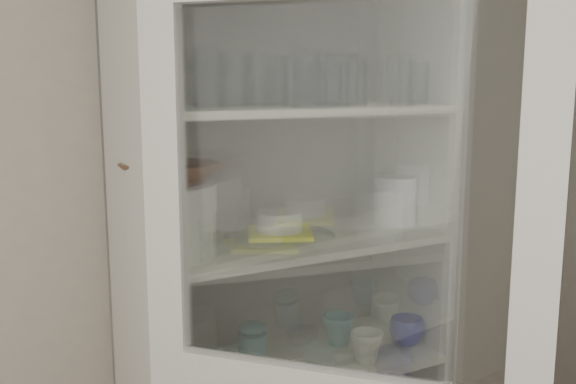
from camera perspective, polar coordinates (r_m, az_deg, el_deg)
wall_back at (r=2.08m, az=-7.85°, el=-2.30°), size 3.60×0.02×2.60m
pantry_cabinet at (r=2.12m, az=-0.84°, el=-12.11°), size 1.00×0.45×2.10m
tumbler_0 at (r=1.64m, az=-10.63°, el=9.80°), size 0.09×0.09×0.15m
tumbler_1 at (r=1.69m, az=-7.06°, el=9.91°), size 0.10×0.10×0.15m
tumbler_2 at (r=1.77m, az=1.66°, el=10.00°), size 0.09×0.09×0.16m
tumbler_3 at (r=1.85m, az=4.38°, el=9.78°), size 0.09×0.09×0.14m
tumbler_4 at (r=1.81m, az=3.82°, el=9.51°), size 0.07×0.07×0.13m
tumbler_5 at (r=1.87m, az=6.03°, el=9.54°), size 0.08×0.08×0.13m
tumbler_6 at (r=1.96m, az=10.05°, el=9.66°), size 0.09×0.09×0.14m
tumbler_7 at (r=1.73m, az=-11.69°, el=9.82°), size 0.09×0.09×0.16m
tumbler_8 at (r=1.85m, az=-4.75°, el=9.85°), size 0.08×0.08×0.15m
tumbler_9 at (r=1.91m, az=-0.92°, el=9.83°), size 0.08×0.08×0.15m
tumbler_10 at (r=1.97m, az=1.86°, el=9.56°), size 0.07×0.07×0.13m
tumbler_11 at (r=1.91m, az=0.45°, el=9.84°), size 0.08×0.08×0.15m
goblet_0 at (r=1.87m, az=-11.93°, el=9.83°), size 0.07×0.07×0.16m
goblet_1 at (r=1.94m, az=-7.61°, el=10.19°), size 0.08×0.08×0.18m
goblet_2 at (r=2.08m, az=3.31°, el=10.21°), size 0.08×0.08×0.18m
goblet_3 at (r=2.20m, az=6.05°, el=10.24°), size 0.08×0.08×0.18m
plate_stack_front at (r=1.77m, az=-10.11°, el=-3.69°), size 0.23×0.23×0.13m
plate_stack_back at (r=1.93m, az=-9.37°, el=-2.80°), size 0.20×0.20×0.11m
cream_bowl at (r=1.75m, az=-10.20°, el=-0.52°), size 0.30×0.30×0.07m
terracotta_bowl at (r=1.74m, az=-10.27°, el=1.62°), size 0.32×0.32×0.06m
glass_platter at (r=1.92m, az=-0.75°, el=-4.11°), size 0.37×0.37×0.02m
yellow_trivet at (r=1.92m, az=-0.75°, el=-3.64°), size 0.25×0.25×0.01m
white_ramekin at (r=1.91m, az=-0.76°, el=-2.59°), size 0.14×0.14×0.06m
grey_bowl_stack at (r=2.18m, az=9.52°, el=-0.71°), size 0.14×0.14×0.16m
mug_blue at (r=2.24m, az=10.51°, el=-12.04°), size 0.15×0.15×0.09m
mug_teal at (r=2.21m, az=4.52°, el=-12.10°), size 0.12×0.12×0.10m
mug_white at (r=2.09m, az=7.00°, el=-13.49°), size 0.14×0.14×0.10m
teal_jar at (r=2.08m, az=-3.18°, el=-13.36°), size 0.09×0.09×0.11m
measuring_cups at (r=1.99m, az=-1.60°, el=-15.60°), size 0.09×0.09×0.04m
white_canister at (r=1.95m, az=-11.32°, el=-14.77°), size 0.14×0.14×0.13m
tumbler_12 at (r=2.04m, az=11.49°, el=9.40°), size 0.06×0.06×0.13m
tumbler_13 at (r=1.86m, az=-2.42°, el=9.93°), size 0.08×0.08×0.15m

